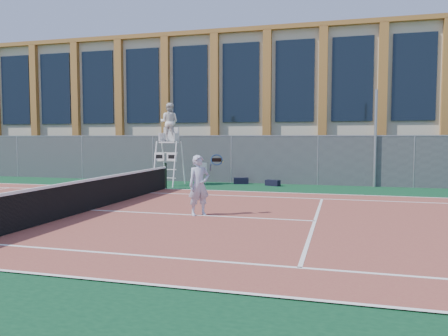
% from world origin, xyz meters
% --- Properties ---
extents(ground, '(120.00, 120.00, 0.00)m').
position_xyz_m(ground, '(0.00, 0.00, 0.00)').
color(ground, '#233814').
extents(apron, '(36.00, 20.00, 0.01)m').
position_xyz_m(apron, '(0.00, 1.00, 0.01)').
color(apron, '#0C371E').
rests_on(apron, ground).
extents(tennis_court, '(23.77, 10.97, 0.02)m').
position_xyz_m(tennis_court, '(0.00, 0.00, 0.02)').
color(tennis_court, brown).
rests_on(tennis_court, apron).
extents(tennis_net, '(0.10, 11.30, 1.10)m').
position_xyz_m(tennis_net, '(0.00, 0.00, 0.54)').
color(tennis_net, black).
rests_on(tennis_net, ground).
extents(fence, '(40.00, 0.06, 2.20)m').
position_xyz_m(fence, '(0.00, 8.80, 1.10)').
color(fence, '#595E60').
rests_on(fence, ground).
extents(hedge, '(40.00, 1.40, 2.20)m').
position_xyz_m(hedge, '(0.00, 10.00, 1.10)').
color(hedge, black).
rests_on(hedge, ground).
extents(building, '(45.00, 10.60, 8.22)m').
position_xyz_m(building, '(0.00, 17.95, 4.15)').
color(building, beige).
rests_on(building, ground).
extents(steel_pole, '(0.12, 0.12, 4.19)m').
position_xyz_m(steel_pole, '(8.41, 8.70, 2.10)').
color(steel_pole, '#9EA0A5').
rests_on(steel_pole, ground).
extents(umpire_chair, '(1.04, 1.60, 3.72)m').
position_xyz_m(umpire_chair, '(-0.41, 7.05, 2.72)').
color(umpire_chair, white).
rests_on(umpire_chair, ground).
extents(plastic_chair, '(0.57, 0.57, 0.98)m').
position_xyz_m(plastic_chair, '(0.80, 7.91, 0.59)').
color(plastic_chair, silver).
rests_on(plastic_chair, apron).
extents(sports_bag_near, '(0.72, 0.45, 0.29)m').
position_xyz_m(sports_bag_near, '(2.58, 8.33, 0.15)').
color(sports_bag_near, black).
rests_on(sports_bag_near, apron).
extents(sports_bag_far, '(0.71, 0.51, 0.26)m').
position_xyz_m(sports_bag_far, '(4.10, 7.94, 0.14)').
color(sports_bag_far, black).
rests_on(sports_bag_far, apron).
extents(tennis_player, '(0.98, 0.77, 1.66)m').
position_xyz_m(tennis_player, '(3.31, 0.03, 0.85)').
color(tennis_player, '#AAB1CC').
rests_on(tennis_player, tennis_court).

